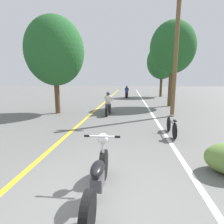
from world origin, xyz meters
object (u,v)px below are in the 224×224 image
(roadside_tree_left, at_px, (55,52))
(bicycle_parked, at_px, (171,127))
(motorcycle_foreground, at_px, (98,176))
(roadside_tree_right_far, at_px, (162,62))
(motorcycle_rider_lead, at_px, (108,106))
(motorcycle_rider_far, at_px, (127,93))
(roadside_tree_right_near, at_px, (173,48))
(utility_pole, at_px, (176,53))

(roadside_tree_left, distance_m, bicycle_parked, 8.34)
(bicycle_parked, bearing_deg, motorcycle_foreground, -118.85)
(roadside_tree_right_far, relative_size, motorcycle_foreground, 3.14)
(motorcycle_rider_lead, distance_m, motorcycle_rider_far, 10.66)
(roadside_tree_left, bearing_deg, roadside_tree_right_near, 26.40)
(roadside_tree_left, bearing_deg, motorcycle_foreground, -62.81)
(roadside_tree_right_near, distance_m, motorcycle_foreground, 13.35)
(bicycle_parked, bearing_deg, motorcycle_rider_far, 97.92)
(roadside_tree_left, bearing_deg, bicycle_parked, -32.49)
(motorcycle_rider_far, bearing_deg, utility_pole, -74.91)
(roadside_tree_right_near, bearing_deg, roadside_tree_right_far, 85.21)
(roadside_tree_right_near, bearing_deg, roadside_tree_left, -153.60)
(roadside_tree_right_far, bearing_deg, motorcycle_rider_lead, -113.17)
(utility_pole, bearing_deg, roadside_tree_left, 177.66)
(roadside_tree_right_near, height_order, roadside_tree_left, roadside_tree_right_near)
(motorcycle_rider_lead, height_order, motorcycle_rider_far, motorcycle_rider_far)
(utility_pole, distance_m, roadside_tree_left, 7.27)
(roadside_tree_right_far, xyz_separation_m, roadside_tree_left, (-8.73, -12.53, -0.54))
(motorcycle_foreground, xyz_separation_m, motorcycle_rider_lead, (-0.80, 8.03, 0.10))
(motorcycle_foreground, bearing_deg, bicycle_parked, 61.15)
(roadside_tree_right_far, xyz_separation_m, motorcycle_rider_lead, (-5.38, -12.58, -3.89))
(motorcycle_rider_far, bearing_deg, roadside_tree_left, -112.28)
(utility_pole, height_order, motorcycle_foreground, utility_pole)
(utility_pole, relative_size, motorcycle_foreground, 3.36)
(motorcycle_rider_far, xyz_separation_m, bicycle_parked, (2.03, -14.62, -0.20))
(motorcycle_foreground, height_order, motorcycle_rider_far, motorcycle_rider_far)
(roadside_tree_right_far, xyz_separation_m, motorcycle_rider_far, (-4.40, -1.96, -3.89))
(roadside_tree_right_near, height_order, motorcycle_foreground, roadside_tree_right_near)
(utility_pole, distance_m, motorcycle_foreground, 8.97)
(utility_pole, distance_m, roadside_tree_right_far, 12.93)
(bicycle_parked, bearing_deg, roadside_tree_right_near, 78.38)
(motorcycle_foreground, relative_size, bicycle_parked, 1.29)
(motorcycle_rider_lead, relative_size, motorcycle_rider_far, 0.95)
(motorcycle_foreground, distance_m, motorcycle_rider_far, 18.64)
(motorcycle_rider_lead, bearing_deg, bicycle_parked, -53.06)
(roadside_tree_right_far, bearing_deg, motorcycle_foreground, -102.54)
(utility_pole, bearing_deg, motorcycle_foreground, -111.80)
(utility_pole, xyz_separation_m, motorcycle_rider_lead, (-3.91, 0.25, -3.11))
(motorcycle_rider_lead, relative_size, bicycle_parked, 1.24)
(bicycle_parked, bearing_deg, roadside_tree_left, 147.51)
(roadside_tree_right_far, bearing_deg, bicycle_parked, -98.13)
(roadside_tree_right_near, relative_size, motorcycle_rider_far, 3.15)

